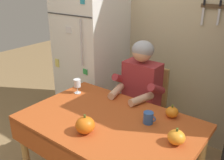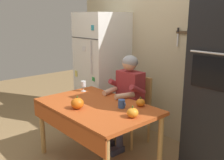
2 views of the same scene
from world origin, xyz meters
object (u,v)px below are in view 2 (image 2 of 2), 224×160
Objects in this scene: wine_glass at (83,84)px; chair_behind_person at (136,106)px; wall_oven at (224,83)px; seated_person at (126,94)px; refrigerator at (102,69)px; dining_table at (95,112)px; pumpkin_medium at (133,113)px; pumpkin_large at (141,102)px; coffee_mug at (122,104)px; pumpkin_small at (77,103)px.

chair_behind_person is at bearing 50.83° from wine_glass.
wall_oven is 2.26× the size of chair_behind_person.
seated_person is at bearing 39.20° from wine_glass.
refrigerator is 1.29× the size of dining_table.
refrigerator is at bearing 121.02° from wine_glass.
wall_oven is 1.03m from pumpkin_medium.
wall_oven is at bearing 15.53° from seated_person.
pumpkin_medium is (0.17, -0.31, 0.01)m from pumpkin_large.
wall_oven reaches higher than pumpkin_large.
wall_oven is at bearing 6.47° from chair_behind_person.
chair_behind_person is 0.77m from coffee_mug.
pumpkin_medium is (1.10, -0.17, -0.05)m from wine_glass.
wall_oven is 17.17× the size of pumpkin_medium.
chair_behind_person is 8.48× the size of pumpkin_large.
pumpkin_large is (0.93, 0.14, -0.06)m from wine_glass.
chair_behind_person is at bearing 90.00° from seated_person.
refrigerator is at bearing 161.84° from seated_person.
seated_person is 8.47× the size of pumpkin_small.
seated_person is at bearing 94.25° from pumpkin_small.
refrigerator is at bearing 151.14° from pumpkin_medium.
wine_glass is at bearing -140.80° from seated_person.
pumpkin_small is (-0.41, -0.59, 0.02)m from pumpkin_large.
wine_glass is 0.94m from pumpkin_large.
pumpkin_large is (0.47, -0.23, 0.05)m from seated_person.
wine_glass reaches higher than dining_table.
pumpkin_small reaches higher than coffee_mug.
coffee_mug is (0.36, -0.62, 0.28)m from chair_behind_person.
refrigerator is 14.72× the size of pumpkin_medium.
coffee_mug is 0.82m from wine_glass.
pumpkin_medium is at bearing -120.46° from wall_oven.
coffee_mug is at bearing -30.34° from refrigerator.
wall_oven is at bearing 39.06° from pumpkin_large.
pumpkin_medium is (0.64, -0.54, 0.05)m from seated_person.
pumpkin_large is (1.32, -0.51, -0.12)m from refrigerator.
pumpkin_small is (-1.09, -1.14, -0.25)m from wall_oven.
pumpkin_small is (-0.04, -0.22, 0.15)m from dining_table.
wall_oven is 0.92m from pumpkin_large.
coffee_mug is (0.26, 0.17, 0.13)m from dining_table.
chair_behind_person is at bearing 131.20° from pumpkin_medium.
seated_person is 0.57m from coffee_mug.
pumpkin_medium is at bearing 25.56° from pumpkin_small.
chair_behind_person is 0.29m from seated_person.
refrigerator is 0.86× the size of wall_oven.
pumpkin_small is at bearing -40.66° from wine_glass.
wall_oven reaches higher than seated_person.
chair_behind_person is 6.32× the size of pumpkin_small.
seated_person is (-1.15, -0.32, -0.31)m from wall_oven.
pumpkin_large is at bearing 8.60° from wine_glass.
wall_oven is 1.45m from dining_table.
pumpkin_small is at bearing -85.75° from seated_person.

